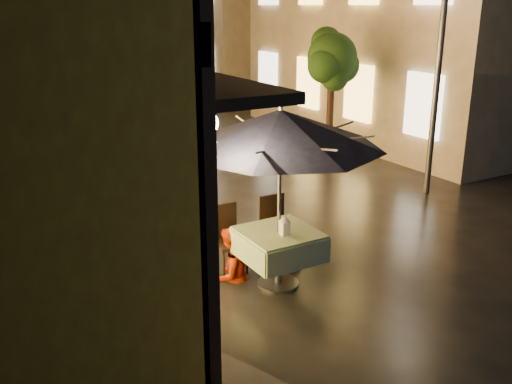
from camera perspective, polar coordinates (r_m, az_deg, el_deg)
ground at (r=8.71m, az=12.31°, el=-6.67°), size 90.00×90.00×0.00m
east_building_near at (r=17.83m, az=17.35°, el=16.82°), size 7.30×9.30×6.80m
east_building_far at (r=27.06m, az=-1.46°, el=18.34°), size 7.30×10.30×7.30m
street_tree at (r=12.99m, az=7.64°, el=12.84°), size 1.43×1.20×3.15m
streetlamp_near at (r=11.49m, az=17.99°, el=13.95°), size 0.36×0.36×4.23m
streetlamp_far at (r=21.50m, az=-7.09°, el=16.27°), size 0.36×0.36×4.23m
cafe_table at (r=7.57m, az=2.28°, el=-5.29°), size 0.99×0.99×0.78m
patio_umbrella at (r=7.09m, az=2.44°, el=6.36°), size 2.64×2.64×2.46m
cafe_chair_left at (r=8.00m, az=-2.98°, el=-4.35°), size 0.42×0.42×0.97m
cafe_chair_right at (r=8.36m, az=1.91°, el=-3.30°), size 0.42×0.42×0.97m
table_lantern at (r=7.34m, az=2.87°, el=-3.28°), size 0.16×0.16×0.25m
person_orange at (r=7.73m, az=-2.70°, el=-3.76°), size 0.81×0.71×1.42m
person_yellow at (r=8.18m, az=2.81°, el=-2.54°), size 0.93×0.56×1.41m
bicycle_0 at (r=10.60m, az=-13.27°, el=0.18°), size 1.64×1.09×0.82m
bicycle_1 at (r=11.29m, az=-12.24°, el=1.60°), size 1.52×0.44×0.91m
bicycle_2 at (r=11.99m, az=-12.98°, el=2.58°), size 1.86×0.95×0.93m
bicycle_3 at (r=12.89m, az=-14.85°, el=3.61°), size 1.66×1.09×0.97m
bicycle_4 at (r=13.49m, az=-17.95°, el=3.74°), size 1.68×0.64×0.87m
bicycle_5 at (r=14.72m, az=-16.74°, el=5.37°), size 1.81×0.95×1.05m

